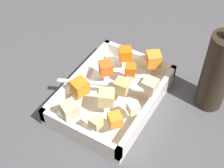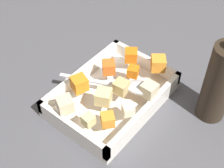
# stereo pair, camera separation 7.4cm
# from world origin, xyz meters

# --- Properties ---
(ground_plane) EXTENTS (4.00, 4.00, 0.00)m
(ground_plane) POSITION_xyz_m (0.00, 0.00, 0.00)
(ground_plane) COLOR #4C4C51
(baking_dish) EXTENTS (0.28, 0.20, 0.05)m
(baking_dish) POSITION_xyz_m (0.02, 0.01, 0.02)
(baking_dish) COLOR white
(baking_dish) RESTS_ON ground_plane
(carrot_chunk_near_left) EXTENTS (0.04, 0.04, 0.03)m
(carrot_chunk_near_left) POSITION_xyz_m (-0.09, -0.01, 0.06)
(carrot_chunk_near_left) COLOR orange
(carrot_chunk_near_left) RESTS_ON baking_dish
(carrot_chunk_heap_top) EXTENTS (0.03, 0.03, 0.02)m
(carrot_chunk_heap_top) POSITION_xyz_m (-0.04, 0.02, 0.06)
(carrot_chunk_heap_top) COLOR orange
(carrot_chunk_heap_top) RESTS_ON baking_dish
(carrot_chunk_center) EXTENTS (0.05, 0.05, 0.03)m
(carrot_chunk_center) POSITION_xyz_m (-0.10, 0.06, 0.07)
(carrot_chunk_center) COLOR orange
(carrot_chunk_center) RESTS_ON baking_dish
(carrot_chunk_corner_ne) EXTENTS (0.04, 0.04, 0.03)m
(carrot_chunk_corner_ne) POSITION_xyz_m (-0.02, -0.03, 0.06)
(carrot_chunk_corner_ne) COLOR orange
(carrot_chunk_corner_ne) RESTS_ON baking_dish
(carrot_chunk_far_right) EXTENTS (0.04, 0.04, 0.03)m
(carrot_chunk_far_right) POSITION_xyz_m (0.10, 0.07, 0.06)
(carrot_chunk_far_right) COLOR orange
(carrot_chunk_far_right) RESTS_ON baking_dish
(carrot_chunk_heap_side) EXTENTS (0.04, 0.04, 0.03)m
(carrot_chunk_heap_side) POSITION_xyz_m (0.07, -0.04, 0.07)
(carrot_chunk_heap_side) COLOR orange
(carrot_chunk_heap_side) RESTS_ON baking_dish
(potato_chunk_corner_sw) EXTENTS (0.03, 0.03, 0.03)m
(potato_chunk_corner_sw) POSITION_xyz_m (0.01, 0.03, 0.06)
(potato_chunk_corner_sw) COLOR tan
(potato_chunk_corner_sw) RESTS_ON baking_dish
(potato_chunk_front_center) EXTENTS (0.03, 0.03, 0.02)m
(potato_chunk_front_center) POSITION_xyz_m (0.13, 0.04, 0.06)
(potato_chunk_front_center) COLOR #E0CC89
(potato_chunk_front_center) RESTS_ON baking_dish
(potato_chunk_far_left) EXTENTS (0.04, 0.04, 0.03)m
(potato_chunk_far_left) POSITION_xyz_m (0.13, -0.03, 0.07)
(potato_chunk_far_left) COLOR beige
(potato_chunk_far_left) RESTS_ON baking_dish
(potato_chunk_near_spoon) EXTENTS (0.04, 0.04, 0.03)m
(potato_chunk_near_spoon) POSITION_xyz_m (0.06, 0.02, 0.07)
(potato_chunk_near_spoon) COLOR #E0CC89
(potato_chunk_near_spoon) RESTS_ON baking_dish
(potato_chunk_rim_edge) EXTENTS (0.03, 0.03, 0.03)m
(potato_chunk_rim_edge) POSITION_xyz_m (-0.02, 0.09, 0.07)
(potato_chunk_rim_edge) COLOR beige
(potato_chunk_rim_edge) RESTS_ON baking_dish
(potato_chunk_mid_left) EXTENTS (0.03, 0.03, 0.02)m
(potato_chunk_mid_left) POSITION_xyz_m (0.05, 0.08, 0.06)
(potato_chunk_mid_left) COLOR beige
(potato_chunk_mid_left) RESTS_ON baking_dish
(serving_spoon) EXTENTS (0.12, 0.22, 0.02)m
(serving_spoon) POSITION_xyz_m (-0.01, 0.05, 0.06)
(serving_spoon) COLOR silver
(serving_spoon) RESTS_ON baking_dish
(pepper_mill) EXTENTS (0.06, 0.06, 0.22)m
(pepper_mill) POSITION_xyz_m (-0.10, 0.21, 0.10)
(pepper_mill) COLOR #2D2319
(pepper_mill) RESTS_ON ground_plane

